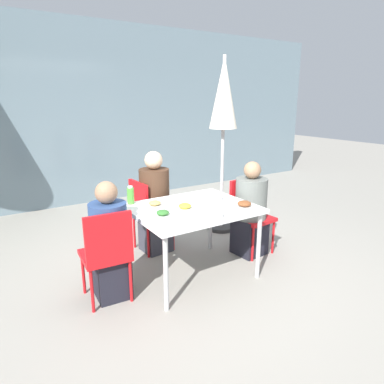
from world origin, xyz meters
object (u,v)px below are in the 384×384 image
chair_left (107,250)px  person_left (110,245)px  person_right (250,212)px  closed_umbrella (224,102)px  bottle (131,195)px  drinking_cup (218,197)px  person_far (155,205)px  chair_right (248,210)px  chair_far (147,211)px  salad_bowl (214,215)px

chair_left → person_left: person_left is taller
person_right → closed_umbrella: (0.19, 0.79, 1.21)m
person_left → bottle: (0.36, 0.36, 0.31)m
closed_umbrella → drinking_cup: (-0.67, -0.82, -0.94)m
person_far → drinking_cup: 0.83m
chair_right → bottle: (-1.35, 0.27, 0.32)m
person_far → closed_umbrella: 1.58m
person_right → person_far: (-0.89, 0.66, 0.06)m
person_far → closed_umbrella: (1.07, 0.13, 1.16)m
bottle → drinking_cup: bearing=-25.1°
person_far → person_left: bearing=-53.4°
chair_far → closed_umbrella: (1.16, 0.08, 1.22)m
chair_left → chair_far: bearing=50.0°
chair_right → salad_bowl: (-0.87, -0.51, 0.26)m
person_right → closed_umbrella: size_ratio=0.48×
closed_umbrella → salad_bowl: 1.86m
closed_umbrella → person_right: bearing=-103.3°
person_left → chair_right: (1.71, 0.10, -0.01)m
chair_left → bottle: bottle is taller
person_right → person_far: 1.11m
person_left → person_far: person_far is taller
chair_left → salad_bowl: size_ratio=5.05×
person_left → closed_umbrella: size_ratio=0.48×
person_left → closed_umbrella: closed_umbrella is taller
person_left → salad_bowl: 0.97m
person_right → salad_bowl: size_ratio=6.43×
person_left → closed_umbrella: (1.85, 0.80, 1.21)m
chair_far → salad_bowl: (0.14, -1.13, 0.26)m
bottle → drinking_cup: size_ratio=2.16×
bottle → salad_bowl: 0.91m
person_right → drinking_cup: (-0.49, -0.03, 0.27)m
person_left → chair_far: person_left is taller
chair_far → person_far: 0.11m
chair_left → chair_right: size_ratio=1.00×
chair_left → person_far: size_ratio=0.72×
chair_far → closed_umbrella: size_ratio=0.38×
person_far → chair_far: bearing=-121.9°
person_right → drinking_cup: size_ratio=12.70×
chair_far → closed_umbrella: bearing=90.1°
person_far → salad_bowl: bearing=-1.1°
chair_far → salad_bowl: bearing=3.0°
person_right → salad_bowl: person_right is taller
chair_right → person_far: 1.10m
chair_left → chair_right: same height
chair_far → person_far: (0.08, -0.04, 0.06)m
person_far → bottle: bearing=-57.4°
chair_left → bottle: bearing=49.9°
chair_far → bottle: bottle is taller
person_far → bottle: size_ratio=6.44×
person_left → person_right: bearing=3.9°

